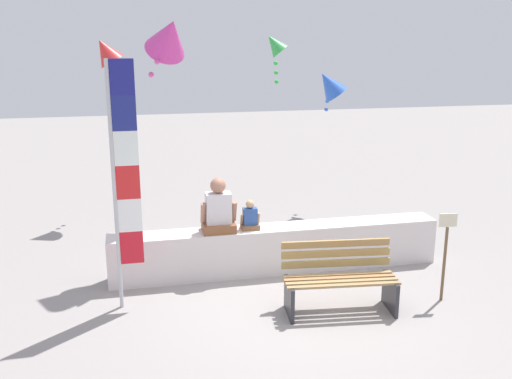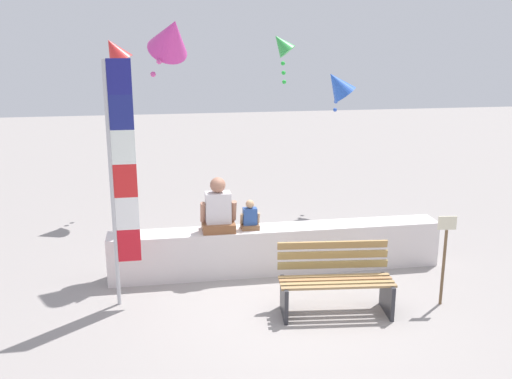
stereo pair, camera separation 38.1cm
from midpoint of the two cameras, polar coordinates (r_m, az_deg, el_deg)
ground_plane at (r=7.82m, az=5.39°, el=-11.49°), size 40.00×40.00×0.00m
seawall_ledge at (r=8.77m, az=3.37°, el=-5.93°), size 5.02×0.47×0.70m
park_bench at (r=7.59m, az=9.31°, el=-9.07°), size 1.51×0.75×0.88m
person_adult at (r=8.40m, az=-2.48°, el=-2.07°), size 0.53×0.39×0.81m
person_child at (r=8.51m, az=0.68°, el=-2.82°), size 0.29×0.22×0.45m
flag_banner at (r=7.42m, az=-11.98°, el=1.54°), size 0.35×0.05×3.22m
kite_magenta at (r=8.71m, az=-7.15°, el=14.87°), size 0.84×0.97×0.99m
kite_blue at (r=11.62m, az=9.06°, el=10.26°), size 0.79×0.65×0.93m
kite_red at (r=11.34m, az=-12.88°, el=13.24°), size 0.68×0.70×1.08m
kite_green at (r=10.88m, az=3.60°, el=14.14°), size 0.60×0.67×1.01m
sign_post at (r=8.01m, az=19.53°, el=-5.94°), size 0.24×0.05×1.23m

